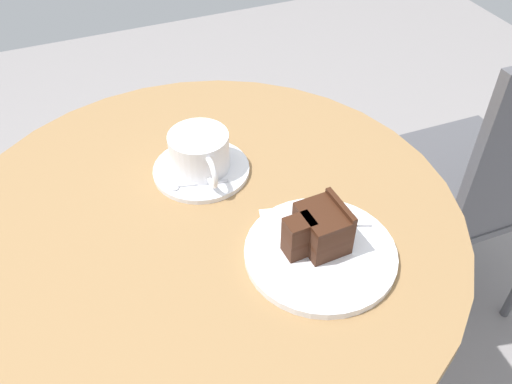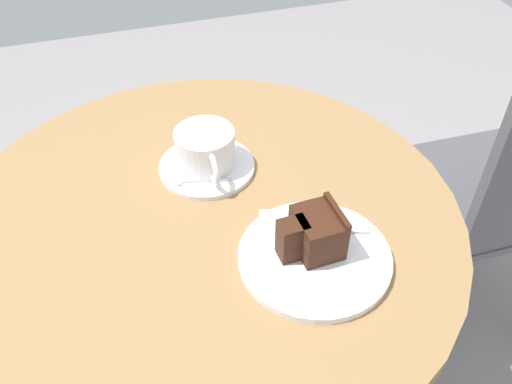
# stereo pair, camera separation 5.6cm
# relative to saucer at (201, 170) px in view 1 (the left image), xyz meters

# --- Properties ---
(cafe_table) EXTENTS (0.83, 0.83, 0.72)m
(cafe_table) POSITION_rel_saucer_xyz_m (0.11, -0.03, -0.12)
(cafe_table) COLOR olive
(cafe_table) RESTS_ON ground
(saucer) EXTENTS (0.17, 0.17, 0.01)m
(saucer) POSITION_rel_saucer_xyz_m (0.00, 0.00, 0.00)
(saucer) COLOR white
(saucer) RESTS_ON cafe_table
(coffee_cup) EXTENTS (0.14, 0.10, 0.07)m
(coffee_cup) POSITION_rel_saucer_xyz_m (-0.00, 0.00, 0.04)
(coffee_cup) COLOR white
(coffee_cup) RESTS_ON saucer
(teaspoon) EXTENTS (0.03, 0.10, 0.00)m
(teaspoon) POSITION_rel_saucer_xyz_m (0.04, -0.03, 0.01)
(teaspoon) COLOR silver
(teaspoon) RESTS_ON saucer
(cake_plate) EXTENTS (0.23, 0.23, 0.01)m
(cake_plate) POSITION_rel_saucer_xyz_m (0.25, 0.10, 0.00)
(cake_plate) COLOR white
(cake_plate) RESTS_ON cafe_table
(cake_slice) EXTENTS (0.08, 0.09, 0.07)m
(cake_slice) POSITION_rel_saucer_xyz_m (0.24, 0.10, 0.04)
(cake_slice) COLOR #422619
(cake_slice) RESTS_ON cake_plate
(fork) EXTENTS (0.06, 0.13, 0.00)m
(fork) POSITION_rel_saucer_xyz_m (0.21, 0.15, 0.01)
(fork) COLOR silver
(fork) RESTS_ON cake_plate
(napkin) EXTENTS (0.20, 0.19, 0.00)m
(napkin) POSITION_rel_saucer_xyz_m (0.22, 0.10, -0.00)
(napkin) COLOR silver
(napkin) RESTS_ON cafe_table
(cafe_chair) EXTENTS (0.39, 0.39, 0.88)m
(cafe_chair) POSITION_rel_saucer_xyz_m (0.04, 0.67, -0.20)
(cafe_chair) COLOR #4C4C51
(cafe_chair) RESTS_ON ground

